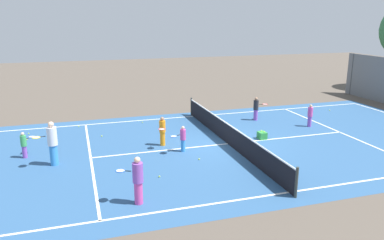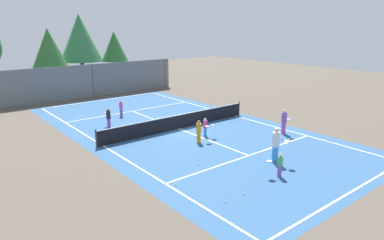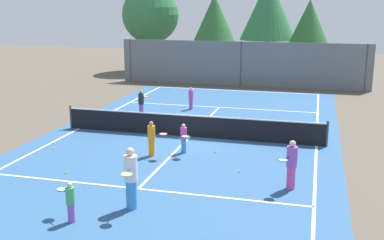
% 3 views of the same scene
% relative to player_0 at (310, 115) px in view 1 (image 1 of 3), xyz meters
% --- Properties ---
extents(ground_plane, '(80.00, 80.00, 0.00)m').
position_rel_player_0_xyz_m(ground_plane, '(1.44, -5.50, -0.64)').
color(ground_plane, brown).
extents(court_surface, '(13.00, 25.00, 0.01)m').
position_rel_player_0_xyz_m(court_surface, '(1.44, -5.50, -0.64)').
color(court_surface, '#2D5684').
rests_on(court_surface, ground_plane).
extents(tennis_net, '(11.90, 0.10, 1.10)m').
position_rel_player_0_xyz_m(tennis_net, '(1.44, -5.50, -0.13)').
color(tennis_net, '#333833').
rests_on(tennis_net, ground_plane).
extents(player_0, '(0.27, 0.27, 1.25)m').
position_rel_player_0_xyz_m(player_0, '(0.00, 0.00, 0.00)').
color(player_0, purple).
rests_on(player_0, ground_plane).
extents(player_1, '(0.64, 0.91, 1.62)m').
position_rel_player_0_xyz_m(player_1, '(6.17, -10.62, 0.19)').
color(player_1, '#D14799').
rests_on(player_1, ground_plane).
extents(player_2, '(0.78, 0.65, 1.15)m').
position_rel_player_0_xyz_m(player_2, '(0.52, -14.58, -0.04)').
color(player_2, purple).
rests_on(player_2, ground_plane).
extents(player_3, '(0.55, 0.83, 1.19)m').
position_rel_player_0_xyz_m(player_3, '(1.82, -7.87, -0.02)').
color(player_3, '#388CD8').
rests_on(player_3, ground_plane).
extents(player_4, '(0.88, 0.49, 1.39)m').
position_rel_player_0_xyz_m(player_4, '(0.72, -8.54, 0.08)').
color(player_4, orange).
rests_on(player_4, ground_plane).
extents(player_5, '(0.43, 0.88, 1.38)m').
position_rel_player_0_xyz_m(player_5, '(-2.12, -2.23, 0.07)').
color(player_5, purple).
rests_on(player_5, ground_plane).
extents(player_6, '(0.51, 0.98, 1.85)m').
position_rel_player_0_xyz_m(player_6, '(1.81, -13.36, 0.31)').
color(player_6, '#388CD8').
rests_on(player_6, ground_plane).
extents(ball_crate, '(0.45, 0.37, 0.43)m').
position_rel_player_0_xyz_m(ball_crate, '(1.23, -3.57, -0.46)').
color(ball_crate, green).
rests_on(ball_crate, ground_plane).
extents(tennis_ball_0, '(0.07, 0.07, 0.07)m').
position_rel_player_0_xyz_m(tennis_ball_0, '(-3.12, -14.80, -0.61)').
color(tennis_ball_0, '#CCE533').
rests_on(tennis_ball_0, ground_plane).
extents(tennis_ball_1, '(0.07, 0.07, 0.07)m').
position_rel_player_0_xyz_m(tennis_ball_1, '(4.32, -9.51, -0.61)').
color(tennis_ball_1, '#CCE533').
rests_on(tennis_ball_1, ground_plane).
extents(tennis_ball_2, '(0.07, 0.07, 0.07)m').
position_rel_player_0_xyz_m(tennis_ball_2, '(3.04, -7.49, -0.61)').
color(tennis_ball_2, '#CCE533').
rests_on(tennis_ball_2, ground_plane).
extents(tennis_ball_3, '(0.07, 0.07, 0.07)m').
position_rel_player_0_xyz_m(tennis_ball_3, '(-2.82, 3.45, -0.61)').
color(tennis_ball_3, '#CCE533').
rests_on(tennis_ball_3, ground_plane).
extents(tennis_ball_5, '(0.07, 0.07, 0.07)m').
position_rel_player_0_xyz_m(tennis_ball_5, '(-2.05, -14.79, -0.61)').
color(tennis_ball_5, '#CCE533').
rests_on(tennis_ball_5, ground_plane).
extents(tennis_ball_6, '(0.07, 0.07, 0.07)m').
position_rel_player_0_xyz_m(tennis_ball_6, '(-1.54, -11.20, -0.61)').
color(tennis_ball_6, '#CCE533').
rests_on(tennis_ball_6, ground_plane).
extents(tennis_ball_7, '(0.07, 0.07, 0.07)m').
position_rel_player_0_xyz_m(tennis_ball_7, '(-3.76, -12.27, -0.61)').
color(tennis_ball_7, '#CCE533').
rests_on(tennis_ball_7, ground_plane).
extents(tennis_ball_8, '(0.07, 0.07, 0.07)m').
position_rel_player_0_xyz_m(tennis_ball_8, '(-3.53, -8.75, -0.61)').
color(tennis_ball_8, '#CCE533').
rests_on(tennis_ball_8, ground_plane).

